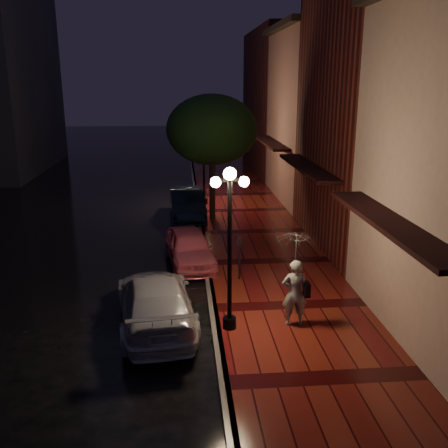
# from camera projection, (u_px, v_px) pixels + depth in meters

# --- Properties ---
(ground) EXTENTS (120.00, 120.00, 0.00)m
(ground) POSITION_uv_depth(u_px,v_px,m) (207.00, 266.00, 18.08)
(ground) COLOR black
(ground) RESTS_ON ground
(sidewalk) EXTENTS (4.50, 60.00, 0.15)m
(sidewalk) POSITION_uv_depth(u_px,v_px,m) (268.00, 263.00, 18.25)
(sidewalk) COLOR #4B0D0E
(sidewalk) RESTS_ON ground
(curb) EXTENTS (0.25, 60.00, 0.15)m
(curb) POSITION_uv_depth(u_px,v_px,m) (207.00, 265.00, 18.06)
(curb) COLOR #595451
(curb) RESTS_ON ground
(storefront_mid) EXTENTS (5.00, 8.00, 11.00)m
(storefront_mid) POSITION_uv_depth(u_px,v_px,m) (385.00, 108.00, 19.06)
(storefront_mid) COLOR #511914
(storefront_mid) RESTS_ON ground
(storefront_far) EXTENTS (5.00, 8.00, 9.00)m
(storefront_far) POSITION_uv_depth(u_px,v_px,m) (325.00, 119.00, 27.00)
(storefront_far) COLOR #8C5951
(storefront_far) RESTS_ON ground
(storefront_extra) EXTENTS (5.00, 12.00, 10.00)m
(storefront_extra) POSITION_uv_depth(u_px,v_px,m) (287.00, 102.00, 36.44)
(storefront_extra) COLOR #511914
(storefront_extra) RESTS_ON ground
(streetlamp_near) EXTENTS (0.96, 0.36, 4.31)m
(streetlamp_near) POSITION_uv_depth(u_px,v_px,m) (230.00, 240.00, 12.61)
(streetlamp_near) COLOR black
(streetlamp_near) RESTS_ON sidewalk
(streetlamp_far) EXTENTS (0.96, 0.36, 4.31)m
(streetlamp_far) POSITION_uv_depth(u_px,v_px,m) (204.00, 158.00, 26.01)
(streetlamp_far) COLOR black
(streetlamp_far) RESTS_ON sidewalk
(street_tree) EXTENTS (4.16, 4.16, 5.80)m
(street_tree) POSITION_uv_depth(u_px,v_px,m) (212.00, 132.00, 22.70)
(street_tree) COLOR black
(street_tree) RESTS_ON sidewalk
(pink_car) EXTENTS (2.06, 4.03, 1.31)m
(pink_car) POSITION_uv_depth(u_px,v_px,m) (190.00, 247.00, 18.11)
(pink_car) COLOR #D8596D
(pink_car) RESTS_ON ground
(navy_car) EXTENTS (1.81, 4.53, 1.47)m
(navy_car) POSITION_uv_depth(u_px,v_px,m) (187.00, 204.00, 24.26)
(navy_car) COLOR black
(navy_car) RESTS_ON ground
(silver_car) EXTENTS (2.55, 5.06, 1.41)m
(silver_car) POSITION_uv_depth(u_px,v_px,m) (156.00, 301.00, 13.56)
(silver_car) COLOR #AAAAB2
(silver_car) RESTS_ON ground
(woman_with_umbrella) EXTENTS (1.07, 1.09, 2.58)m
(woman_with_umbrella) POSITION_uv_depth(u_px,v_px,m) (296.00, 265.00, 12.99)
(woman_with_umbrella) COLOR white
(woman_with_umbrella) RESTS_ON sidewalk
(parking_meter) EXTENTS (0.13, 0.10, 1.43)m
(parking_meter) POSITION_uv_depth(u_px,v_px,m) (239.00, 254.00, 16.33)
(parking_meter) COLOR black
(parking_meter) RESTS_ON sidewalk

